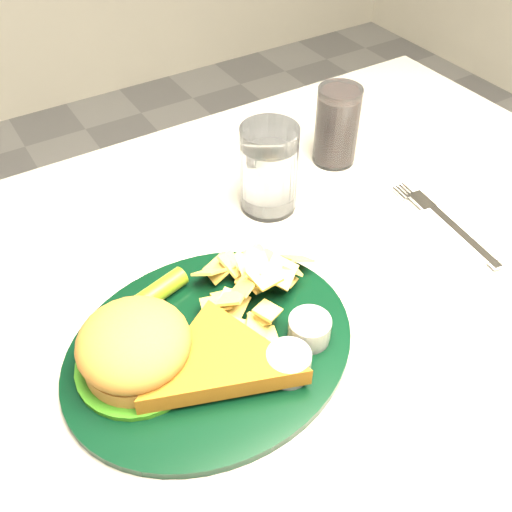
{
  "coord_description": "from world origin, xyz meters",
  "views": [
    {
      "loc": [
        -0.24,
        -0.39,
        1.25
      ],
      "look_at": [
        0.01,
        0.02,
        0.8
      ],
      "focal_mm": 40.0,
      "sensor_mm": 36.0,
      "label": 1
    }
  ],
  "objects_px": {
    "water_glass": "(269,169)",
    "fork_napkin": "(458,232)",
    "cola_glass": "(337,126)",
    "dinner_plate": "(209,328)",
    "table": "(258,450)"
  },
  "relations": [
    {
      "from": "water_glass",
      "to": "cola_glass",
      "type": "xyz_separation_m",
      "value": [
        0.15,
        0.04,
        -0.0
      ]
    },
    {
      "from": "table",
      "to": "fork_napkin",
      "type": "relative_size",
      "value": 7.08
    },
    {
      "from": "water_glass",
      "to": "fork_napkin",
      "type": "relative_size",
      "value": 0.73
    },
    {
      "from": "water_glass",
      "to": "fork_napkin",
      "type": "bearing_deg",
      "value": -46.3
    },
    {
      "from": "table",
      "to": "cola_glass",
      "type": "relative_size",
      "value": 10.06
    },
    {
      "from": "table",
      "to": "water_glass",
      "type": "height_order",
      "value": "water_glass"
    },
    {
      "from": "dinner_plate",
      "to": "fork_napkin",
      "type": "xyz_separation_m",
      "value": [
        0.37,
        -0.01,
        -0.03
      ]
    },
    {
      "from": "table",
      "to": "cola_glass",
      "type": "bearing_deg",
      "value": 35.98
    },
    {
      "from": "cola_glass",
      "to": "dinner_plate",
      "type": "bearing_deg",
      "value": -146.72
    },
    {
      "from": "water_glass",
      "to": "fork_napkin",
      "type": "height_order",
      "value": "water_glass"
    },
    {
      "from": "table",
      "to": "dinner_plate",
      "type": "xyz_separation_m",
      "value": [
        -0.09,
        -0.04,
        0.41
      ]
    },
    {
      "from": "table",
      "to": "dinner_plate",
      "type": "bearing_deg",
      "value": -155.48
    },
    {
      "from": "cola_glass",
      "to": "fork_napkin",
      "type": "relative_size",
      "value": 0.7
    },
    {
      "from": "dinner_plate",
      "to": "fork_napkin",
      "type": "bearing_deg",
      "value": -6.06
    },
    {
      "from": "dinner_plate",
      "to": "cola_glass",
      "type": "bearing_deg",
      "value": 28.46
    }
  ]
}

